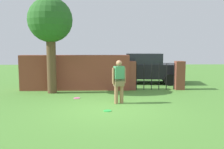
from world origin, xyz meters
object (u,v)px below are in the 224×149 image
object	(u,v)px
person	(119,80)
frisbee_pink	(77,98)
tree	(50,22)
frisbee_green	(108,111)
car	(144,68)

from	to	relation	value
person	frisbee_pink	xyz separation A→B (m)	(-1.68, 0.94, -0.89)
tree	frisbee_green	distance (m)	5.21
frisbee_green	person	bearing A→B (deg)	67.96
car	frisbee_green	bearing A→B (deg)	-103.22
person	car	distance (m)	5.36
car	frisbee_pink	size ratio (longest dim) A/B	16.14
tree	frisbee_green	size ratio (longest dim) A/B	15.89
car	frisbee_pink	xyz separation A→B (m)	(-3.41, -4.13, -0.85)
frisbee_pink	frisbee_green	xyz separation A→B (m)	(1.24, -2.03, 0.00)
tree	frisbee_green	world-z (taller)	tree
tree	person	bearing A→B (deg)	-36.61
car	person	bearing A→B (deg)	-102.63
frisbee_green	tree	bearing A→B (deg)	127.46
frisbee_pink	person	bearing A→B (deg)	-29.32
tree	person	size ratio (longest dim) A/B	2.65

